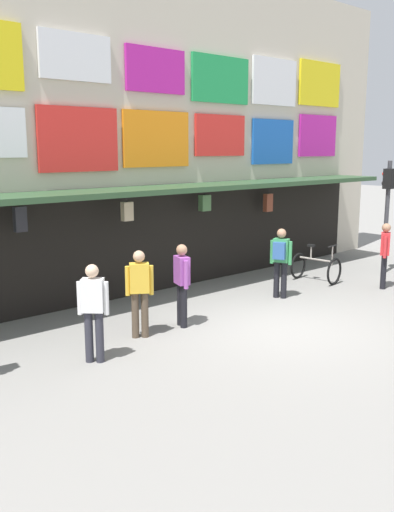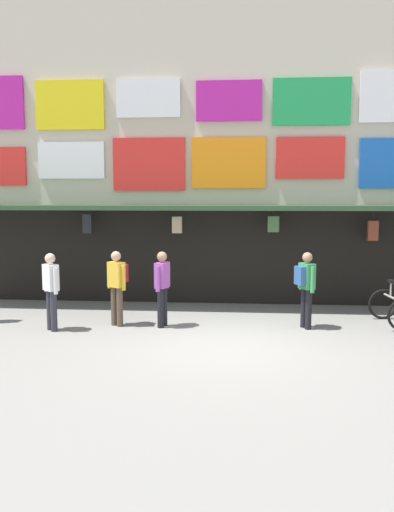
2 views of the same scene
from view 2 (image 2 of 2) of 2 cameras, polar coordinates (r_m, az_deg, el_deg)
ground_plane at (r=10.03m, az=2.97°, el=-10.01°), size 80.00×80.00×0.00m
shopfront at (r=14.22m, az=3.61°, el=11.05°), size 18.00×2.60×8.00m
bicycle_parked at (r=12.29m, az=21.11°, el=-5.43°), size 0.85×1.23×1.05m
pedestrian_in_black at (r=11.25m, az=-3.92°, el=-3.22°), size 0.32×0.51×1.68m
pedestrian_in_white at (r=11.35m, az=-16.03°, el=-3.38°), size 0.41×0.41×1.68m
pedestrian_in_yellow at (r=11.46m, az=-8.92°, el=-2.92°), size 0.48×0.47×1.68m
pedestrian_in_red at (r=11.33m, az=12.08°, el=-3.10°), size 0.45×0.49×1.68m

